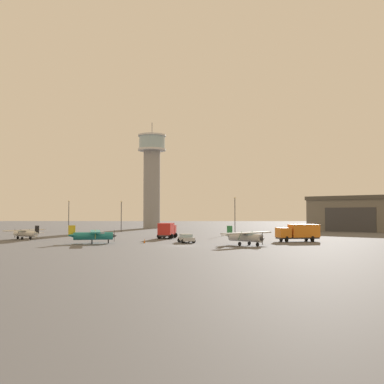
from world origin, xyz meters
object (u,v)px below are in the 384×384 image
at_px(airplane_white, 26,233).
at_px(car_silver, 186,238).
at_px(light_post_east, 121,213).
at_px(light_post_centre, 69,212).
at_px(airplane_silver, 245,236).
at_px(airplane_teal, 93,235).
at_px(traffic_cone_near_left, 144,241).
at_px(truck_box_red, 167,230).
at_px(truck_box_orange, 299,232).
at_px(light_post_west, 235,212).
at_px(control_tower, 152,173).

height_order(airplane_white, car_silver, airplane_white).
relative_size(light_post_east, light_post_centre, 0.96).
xyz_separation_m(airplane_silver, airplane_teal, (-23.38, 3.68, 0.02)).
xyz_separation_m(light_post_centre, traffic_cone_near_left, (26.38, -48.22, -4.57)).
height_order(truck_box_red, light_post_east, light_post_east).
relative_size(truck_box_orange, light_post_west, 0.86).
xyz_separation_m(airplane_teal, light_post_east, (-2.99, 42.05, 3.41)).
height_order(airplane_silver, traffic_cone_near_left, airplane_silver).
bearing_deg(truck_box_red, control_tower, 16.29).
relative_size(truck_box_orange, light_post_centre, 0.90).
bearing_deg(light_post_east, airplane_teal, -85.93).
height_order(airplane_silver, truck_box_red, truck_box_red).
xyz_separation_m(airplane_silver, light_post_west, (1.59, 39.97, 3.79)).
xyz_separation_m(control_tower, airplane_silver, (21.96, -75.11, -16.00)).
bearing_deg(light_post_centre, airplane_silver, -51.89).
relative_size(truck_box_red, car_silver, 1.45).
bearing_deg(light_post_east, car_silver, -66.09).
height_order(airplane_silver, light_post_west, light_post_west).
distance_m(airplane_silver, traffic_cone_near_left, 16.32).
bearing_deg(airplane_white, truck_box_red, -143.95).
height_order(airplane_teal, light_post_east, light_post_east).
relative_size(light_post_west, light_post_east, 1.09).
height_order(light_post_east, light_post_centre, light_post_centre).
bearing_deg(truck_box_red, airplane_white, 105.65).
distance_m(airplane_silver, airplane_white, 40.84).
distance_m(truck_box_orange, car_silver, 18.93).
xyz_separation_m(control_tower, light_post_centre, (-19.88, -21.76, -12.41)).
xyz_separation_m(truck_box_orange, light_post_east, (-36.21, 36.63, 3.14)).
height_order(light_post_west, light_post_east, light_post_west).
bearing_deg(truck_box_red, airplane_silver, -137.87).
bearing_deg(airplane_white, airplane_teal, 171.09).
relative_size(airplane_silver, light_post_west, 0.93).
bearing_deg(airplane_teal, light_post_east, 80.16).
height_order(light_post_east, traffic_cone_near_left, light_post_east).
distance_m(truck_box_orange, light_post_centre, 68.12).
xyz_separation_m(truck_box_red, light_post_east, (-13.53, 27.36, 3.13)).
relative_size(airplane_silver, traffic_cone_near_left, 11.65).
height_order(airplane_white, airplane_teal, airplane_teal).
bearing_deg(light_post_west, car_silver, -107.16).
relative_size(truck_box_red, light_post_east, 0.83).
relative_size(truck_box_red, light_post_west, 0.77).
relative_size(airplane_white, light_post_east, 1.03).
relative_size(airplane_teal, car_silver, 2.15).
distance_m(airplane_teal, car_silver, 14.76).
relative_size(control_tower, light_post_west, 3.92).
relative_size(airplane_silver, car_silver, 1.77).
bearing_deg(light_post_centre, control_tower, 47.58).
bearing_deg(light_post_west, traffic_cone_near_left, -116.08).
height_order(light_post_centre, traffic_cone_near_left, light_post_centre).
bearing_deg(truck_box_red, light_post_west, -26.59).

